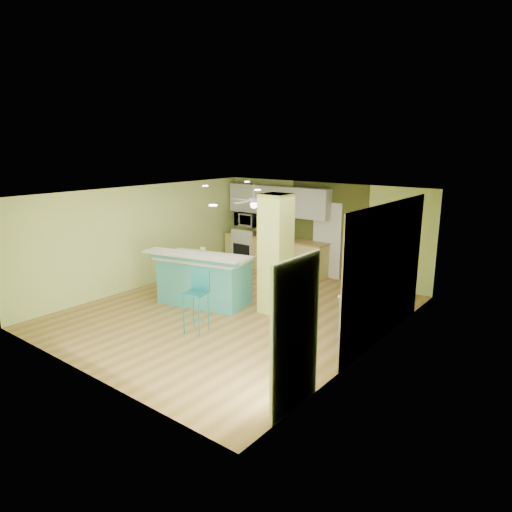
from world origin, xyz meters
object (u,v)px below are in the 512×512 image
at_px(fruit_bowl, 289,239).
at_px(canister, 203,252).
at_px(peninsula, 204,279).
at_px(side_counter, 368,311).
at_px(bar_stool, 198,290).

relative_size(fruit_bowl, canister, 1.45).
bearing_deg(peninsula, canister, 126.18).
xyz_separation_m(peninsula, side_counter, (3.62, 0.63, -0.12)).
xyz_separation_m(bar_stool, fruit_bowl, (-0.85, 4.35, 0.16)).
relative_size(side_counter, canister, 7.53).
distance_m(peninsula, side_counter, 3.68).
xyz_separation_m(peninsula, fruit_bowl, (0.16, 3.15, 0.41)).
bearing_deg(side_counter, peninsula, -170.06).
distance_m(bar_stool, fruit_bowl, 4.43).
distance_m(peninsula, bar_stool, 1.58).
distance_m(side_counter, fruit_bowl, 4.31).
bearing_deg(peninsula, side_counter, -2.66).
relative_size(bar_stool, canister, 6.67).
bearing_deg(peninsula, bar_stool, -62.24).
height_order(fruit_bowl, canister, canister).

